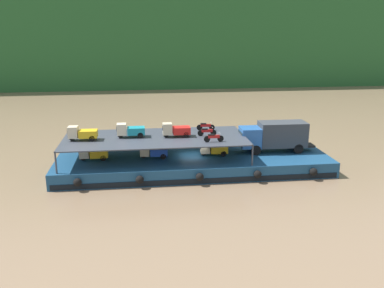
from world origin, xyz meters
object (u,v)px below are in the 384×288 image
mini_truck_lower_aft (153,151)px  mini_truck_upper_stern (82,133)px  cargo_barge (193,163)px  covered_lorry (275,136)px  mini_truck_upper_mid (130,130)px  mini_truck_upper_fore (176,130)px  motorcycle_upper_port (214,137)px  motorcycle_upper_centre (207,132)px  mini_truck_lower_stern (93,153)px  motorcycle_upper_stbd (206,126)px  mini_truck_lower_mid (213,149)px

mini_truck_lower_aft → mini_truck_upper_stern: 7.01m
cargo_barge → covered_lorry: covered_lorry is taller
mini_truck_upper_mid → mini_truck_upper_fore: (4.46, -0.39, 0.00)m
covered_lorry → motorcycle_upper_port: size_ratio=4.15×
mini_truck_lower_aft → mini_truck_upper_mid: size_ratio=1.02×
mini_truck_lower_aft → motorcycle_upper_centre: (5.38, 0.30, 1.74)m
cargo_barge → mini_truck_lower_aft: bearing=-176.2°
mini_truck_upper_stern → mini_truck_upper_mid: 4.58m
motorcycle_upper_centre → covered_lorry: bearing=2.9°
cargo_barge → mini_truck_upper_stern: size_ratio=9.78×
mini_truck_lower_stern → mini_truck_upper_fore: 8.35m
mini_truck_lower_aft → mini_truck_upper_stern: mini_truck_upper_stern is taller
mini_truck_upper_mid → motorcycle_upper_stbd: size_ratio=1.45×
mini_truck_upper_fore → motorcycle_upper_stbd: bearing=34.3°
cargo_barge → mini_truck_lower_mid: mini_truck_lower_mid is taller
mini_truck_lower_mid → mini_truck_upper_mid: bearing=175.7°
mini_truck_upper_fore → motorcycle_upper_stbd: size_ratio=1.45×
mini_truck_lower_aft → motorcycle_upper_port: motorcycle_upper_port is taller
mini_truck_lower_aft → mini_truck_upper_fore: mini_truck_upper_fore is taller
mini_truck_lower_aft → mini_truck_lower_mid: same height
cargo_barge → mini_truck_upper_fore: bearing=176.7°
covered_lorry → motorcycle_upper_stbd: bearing=164.1°
motorcycle_upper_centre → cargo_barge: bearing=-178.5°
mini_truck_upper_stern → motorcycle_upper_port: 12.55m
motorcycle_upper_port → motorcycle_upper_stbd: same height
mini_truck_lower_aft → motorcycle_upper_stbd: bearing=25.1°
mini_truck_lower_aft → motorcycle_upper_centre: motorcycle_upper_centre is taller
covered_lorry → mini_truck_upper_mid: bearing=179.7°
covered_lorry → mini_truck_lower_stern: (-18.38, -0.56, -1.00)m
mini_truck_upper_stern → mini_truck_lower_stern: bearing=-1.8°
mini_truck_lower_stern → mini_truck_upper_stern: (-0.89, 0.03, 2.00)m
motorcycle_upper_centre → motorcycle_upper_stbd: (0.24, 2.34, 0.00)m
covered_lorry → motorcycle_upper_port: 7.46m
covered_lorry → motorcycle_upper_stbd: size_ratio=4.16×
mini_truck_upper_fore → mini_truck_lower_mid: bearing=-3.4°
mini_truck_upper_mid → motorcycle_upper_port: (7.83, -2.79, -0.26)m
motorcycle_upper_port → motorcycle_upper_centre: size_ratio=1.00×
mini_truck_upper_stern → motorcycle_upper_centre: (12.09, 0.16, -0.26)m
motorcycle_upper_centre → mini_truck_lower_stern: bearing=-179.0°
cargo_barge → motorcycle_upper_centre: bearing=1.5°
covered_lorry → mini_truck_upper_stern: bearing=-178.4°
cargo_barge → motorcycle_upper_centre: size_ratio=14.23×
motorcycle_upper_port → motorcycle_upper_centre: bearing=96.5°
mini_truck_lower_stern → mini_truck_upper_fore: mini_truck_upper_fore is taller
covered_lorry → cargo_barge: bearing=-177.3°
mini_truck_lower_stern → motorcycle_upper_port: size_ratio=1.46×
mini_truck_lower_aft → mini_truck_upper_fore: size_ratio=1.02×
mini_truck_lower_mid → mini_truck_upper_fore: bearing=176.6°
motorcycle_upper_centre → motorcycle_upper_port: bearing=-83.5°
covered_lorry → mini_truck_upper_stern: (-19.27, -0.53, 1.00)m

